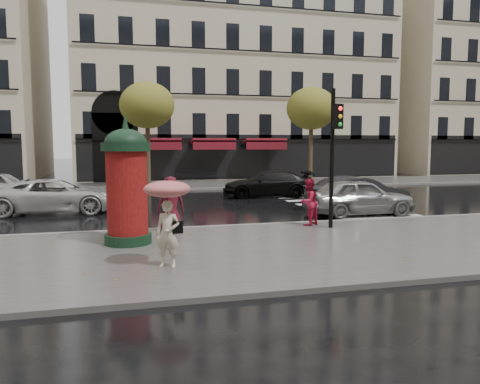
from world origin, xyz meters
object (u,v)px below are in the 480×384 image
object	(u,v)px
car_white	(56,196)
man_burgundy	(171,204)
car_silver	(359,197)
woman_red	(309,202)
car_darkgrey	(358,193)
morris_column	(127,182)
traffic_light	(334,144)
woman_umbrella	(167,208)
car_black	(267,184)

from	to	relation	value
car_white	man_burgundy	bearing A→B (deg)	-142.94
car_silver	car_white	world-z (taller)	car_silver
woman_red	man_burgundy	size ratio (longest dim) A/B	0.91
car_silver	car_white	distance (m)	12.25
car_darkgrey	man_burgundy	bearing A→B (deg)	108.38
car_darkgrey	car_white	distance (m)	12.60
woman_red	man_burgundy	xyz separation A→B (m)	(-4.57, 0.00, 0.08)
morris_column	traffic_light	bearing A→B (deg)	6.66
woman_red	traffic_light	bearing A→B (deg)	97.24
woman_umbrella	woman_red	distance (m)	6.59
woman_umbrella	car_white	xyz separation A→B (m)	(-3.55, 10.01, -0.73)
morris_column	car_darkgrey	xyz separation A→B (m)	(9.65, 4.95, -1.08)
morris_column	woman_umbrella	bearing A→B (deg)	-73.26
morris_column	car_darkgrey	bearing A→B (deg)	27.14
woman_umbrella	man_burgundy	xyz separation A→B (m)	(0.51, 4.16, -0.45)
car_white	car_black	xyz separation A→B (m)	(10.16, 3.43, -0.01)
woman_red	car_darkgrey	bearing A→B (deg)	-168.66
woman_red	car_silver	xyz separation A→B (m)	(3.07, 2.20, -0.16)
man_burgundy	woman_red	bearing A→B (deg)	179.57
man_burgundy	car_white	bearing A→B (deg)	-55.67
man_burgundy	car_black	size ratio (longest dim) A/B	0.36
woman_red	car_silver	distance (m)	3.78
woman_red	car_white	distance (m)	10.42
car_darkgrey	car_white	xyz separation A→B (m)	(-12.38, 2.33, -0.02)
morris_column	car_black	distance (m)	13.08
car_darkgrey	car_black	size ratio (longest dim) A/B	0.92
woman_umbrella	traffic_light	xyz separation A→B (m)	(5.63, 3.48, 1.39)
morris_column	traffic_light	world-z (taller)	traffic_light
morris_column	car_silver	size ratio (longest dim) A/B	0.81
woman_umbrella	traffic_light	world-z (taller)	traffic_light
car_silver	car_black	xyz separation A→B (m)	(-1.54, 7.07, -0.05)
car_silver	car_black	distance (m)	7.23
traffic_light	car_black	xyz separation A→B (m)	(0.98, 9.95, -2.13)
woman_umbrella	morris_column	size ratio (longest dim) A/B	0.56
woman_red	car_silver	world-z (taller)	woman_red
car_silver	car_darkgrey	size ratio (longest dim) A/B	0.99
man_burgundy	car_black	bearing A→B (deg)	-123.79
woman_umbrella	car_darkgrey	size ratio (longest dim) A/B	0.45
car_white	traffic_light	bearing A→B (deg)	-123.11
car_white	car_darkgrey	bearing A→B (deg)	-98.36
morris_column	car_silver	bearing A→B (deg)	22.08
man_burgundy	car_white	size ratio (longest dim) A/B	0.34
traffic_light	car_black	distance (m)	10.22
car_darkgrey	car_black	xyz separation A→B (m)	(-2.23, 5.76, -0.03)
man_burgundy	traffic_light	distance (m)	5.49
traffic_light	car_darkgrey	size ratio (longest dim) A/B	1.02
woman_red	traffic_light	size ratio (longest dim) A/B	0.35
traffic_light	car_white	distance (m)	11.46
woman_red	car_white	size ratio (longest dim) A/B	0.31
woman_red	car_silver	size ratio (longest dim) A/B	0.36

